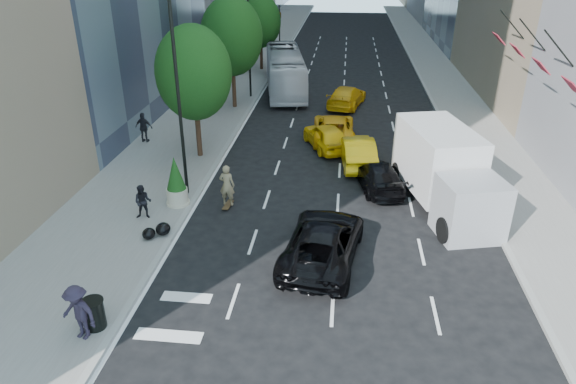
# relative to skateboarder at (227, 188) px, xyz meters

# --- Properties ---
(ground) EXTENTS (160.00, 160.00, 0.00)m
(ground) POSITION_rel_skateboarder_xyz_m (4.22, -3.00, -1.01)
(ground) COLOR black
(ground) RESTS_ON ground
(sidewalk_left) EXTENTS (6.00, 120.00, 0.15)m
(sidewalk_left) POSITION_rel_skateboarder_xyz_m (-4.78, 27.00, -0.94)
(sidewalk_left) COLOR slate
(sidewalk_left) RESTS_ON ground
(sidewalk_right) EXTENTS (4.00, 120.00, 0.15)m
(sidewalk_right) POSITION_rel_skateboarder_xyz_m (14.22, 27.00, -0.94)
(sidewalk_right) COLOR slate
(sidewalk_right) RESTS_ON ground
(lamp_near) EXTENTS (2.13, 0.22, 10.00)m
(lamp_near) POSITION_rel_skateboarder_xyz_m (-2.10, 1.00, 4.80)
(lamp_near) COLOR black
(lamp_near) RESTS_ON sidewalk_left
(lamp_far) EXTENTS (2.13, 0.22, 10.00)m
(lamp_far) POSITION_rel_skateboarder_xyz_m (-2.10, 19.00, 4.80)
(lamp_far) COLOR black
(lamp_far) RESTS_ON sidewalk_left
(tree_near) EXTENTS (4.20, 4.20, 7.46)m
(tree_near) POSITION_rel_skateboarder_xyz_m (-2.98, 6.00, 3.96)
(tree_near) COLOR black
(tree_near) RESTS_ON sidewalk_left
(tree_mid) EXTENTS (4.50, 4.50, 7.99)m
(tree_mid) POSITION_rel_skateboarder_xyz_m (-2.98, 16.00, 4.31)
(tree_mid) COLOR black
(tree_mid) RESTS_ON sidewalk_left
(tree_far) EXTENTS (3.90, 3.90, 6.92)m
(tree_far) POSITION_rel_skateboarder_xyz_m (-2.98, 29.00, 3.61)
(tree_far) COLOR black
(tree_far) RESTS_ON sidewalk_left
(traffic_signal) EXTENTS (2.48, 0.53, 5.20)m
(traffic_signal) POSITION_rel_skateboarder_xyz_m (-2.18, 37.00, 3.22)
(traffic_signal) COLOR black
(traffic_signal) RESTS_ON sidewalk_left
(facade_flags) EXTENTS (1.85, 13.30, 2.05)m
(facade_flags) POSITION_rel_skateboarder_xyz_m (14.86, 7.00, 5.17)
(facade_flags) COLOR black
(facade_flags) RESTS_ON ground
(skateboarder) EXTENTS (0.78, 0.55, 2.02)m
(skateboarder) POSITION_rel_skateboarder_xyz_m (0.00, 0.00, 0.00)
(skateboarder) COLOR #807150
(skateboarder) RESTS_ON ground
(black_sedan_lincoln) EXTENTS (3.50, 6.18, 1.63)m
(black_sedan_lincoln) POSITION_rel_skateboarder_xyz_m (4.72, -4.00, -0.20)
(black_sedan_lincoln) COLOR black
(black_sedan_lincoln) RESTS_ON ground
(black_sedan_mercedes) EXTENTS (2.85, 5.04, 1.38)m
(black_sedan_mercedes) POSITION_rel_skateboarder_xyz_m (7.20, 2.93, -0.32)
(black_sedan_mercedes) COLOR black
(black_sedan_mercedes) RESTS_ON ground
(taxi_a) EXTENTS (3.43, 4.91, 1.55)m
(taxi_a) POSITION_rel_skateboarder_xyz_m (4.31, 8.35, -0.23)
(taxi_a) COLOR yellow
(taxi_a) RESTS_ON ground
(taxi_b) EXTENTS (2.21, 5.09, 1.63)m
(taxi_b) POSITION_rel_skateboarder_xyz_m (6.16, 6.00, -0.20)
(taxi_b) COLOR #E2AF0B
(taxi_b) RESTS_ON ground
(taxi_c) EXTENTS (2.80, 5.65, 1.54)m
(taxi_c) POSITION_rel_skateboarder_xyz_m (4.72, 10.00, -0.24)
(taxi_c) COLOR #F0A90C
(taxi_c) RESTS_ON ground
(taxi_d) EXTENTS (3.33, 5.69, 1.55)m
(taxi_d) POSITION_rel_skateboarder_xyz_m (5.46, 17.50, -0.24)
(taxi_d) COLOR #DC9F0B
(taxi_d) RESTS_ON ground
(city_bus) EXTENTS (4.82, 12.44, 3.38)m
(city_bus) POSITION_rel_skateboarder_xyz_m (0.23, 21.56, 0.68)
(city_bus) COLOR silver
(city_bus) RESTS_ON ground
(box_truck) EXTENTS (4.41, 7.90, 3.57)m
(box_truck) POSITION_rel_skateboarder_xyz_m (10.12, 1.33, 0.81)
(box_truck) COLOR #BCBCBC
(box_truck) RESTS_ON ground
(pedestrian_a) EXTENTS (0.85, 0.70, 1.60)m
(pedestrian_a) POSITION_rel_skateboarder_xyz_m (-3.46, -1.72, -0.06)
(pedestrian_a) COLOR black
(pedestrian_a) RESTS_ON sidewalk_left
(pedestrian_b) EXTENTS (1.12, 0.53, 1.87)m
(pedestrian_b) POSITION_rel_skateboarder_xyz_m (-6.98, 7.82, 0.07)
(pedestrian_b) COLOR black
(pedestrian_b) RESTS_ON sidewalk_left
(pedestrian_c) EXTENTS (1.39, 1.04, 1.92)m
(pedestrian_c) POSITION_rel_skateboarder_xyz_m (-2.58, -9.50, 0.10)
(pedestrian_c) COLOR #241E2D
(pedestrian_c) RESTS_ON sidewalk_left
(trash_can) EXTENTS (0.66, 0.66, 1.00)m
(trash_can) POSITION_rel_skateboarder_xyz_m (-2.38, -9.00, -0.36)
(trash_can) COLOR black
(trash_can) RESTS_ON sidewalk_left
(planter_shrub) EXTENTS (1.00, 1.00, 2.40)m
(planter_shrub) POSITION_rel_skateboarder_xyz_m (-2.38, -0.21, 0.28)
(planter_shrub) COLOR beige
(planter_shrub) RESTS_ON sidewalk_left
(garbage_bags) EXTENTS (1.08, 1.04, 0.54)m
(garbage_bags) POSITION_rel_skateboarder_xyz_m (-2.33, -3.23, -0.61)
(garbage_bags) COLOR black
(garbage_bags) RESTS_ON sidewalk_left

